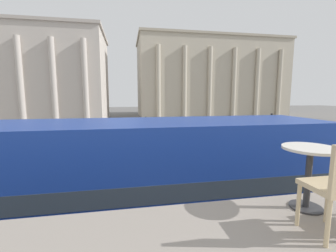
{
  "coord_description": "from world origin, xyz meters",
  "views": [
    {
      "loc": [
        -0.76,
        -2.5,
        4.85
      ],
      "look_at": [
        2.5,
        15.2,
        2.44
      ],
      "focal_mm": 24.0,
      "sensor_mm": 36.0,
      "label": 1
    }
  ],
  "objects_px": {
    "cafe_dining_table": "(309,164)",
    "pedestrian_black": "(165,131)",
    "double_decker_bus": "(126,188)",
    "traffic_light_near": "(272,136)",
    "traffic_light_mid": "(147,130)",
    "plaza_building_left": "(40,77)",
    "pedestrian_red": "(255,147)",
    "pedestrian_olive": "(166,143)",
    "plaza_building_right": "(209,79)"
  },
  "relations": [
    {
      "from": "pedestrian_black",
      "to": "pedestrian_olive",
      "type": "bearing_deg",
      "value": 41.32
    },
    {
      "from": "cafe_dining_table",
      "to": "traffic_light_mid",
      "type": "relative_size",
      "value": 0.23
    },
    {
      "from": "double_decker_bus",
      "to": "cafe_dining_table",
      "type": "relative_size",
      "value": 15.35
    },
    {
      "from": "pedestrian_red",
      "to": "pedestrian_black",
      "type": "bearing_deg",
      "value": -48.94
    },
    {
      "from": "traffic_light_near",
      "to": "plaza_building_right",
      "type": "bearing_deg",
      "value": 74.38
    },
    {
      "from": "cafe_dining_table",
      "to": "plaza_building_right",
      "type": "bearing_deg",
      "value": 70.7
    },
    {
      "from": "traffic_light_near",
      "to": "traffic_light_mid",
      "type": "xyz_separation_m",
      "value": [
        -6.94,
        5.94,
        -0.38
      ]
    },
    {
      "from": "plaza_building_right",
      "to": "traffic_light_mid",
      "type": "relative_size",
      "value": 11.1
    },
    {
      "from": "pedestrian_olive",
      "to": "pedestrian_red",
      "type": "distance_m",
      "value": 7.08
    },
    {
      "from": "pedestrian_red",
      "to": "traffic_light_mid",
      "type": "bearing_deg",
      "value": -8.49
    },
    {
      "from": "double_decker_bus",
      "to": "traffic_light_mid",
      "type": "distance_m",
      "value": 11.94
    },
    {
      "from": "cafe_dining_table",
      "to": "pedestrian_olive",
      "type": "xyz_separation_m",
      "value": [
        1.16,
        16.23,
        -3.16
      ]
    },
    {
      "from": "pedestrian_black",
      "to": "plaza_building_left",
      "type": "bearing_deg",
      "value": -88.25
    },
    {
      "from": "traffic_light_mid",
      "to": "pedestrian_red",
      "type": "relative_size",
      "value": 1.81
    },
    {
      "from": "traffic_light_mid",
      "to": "plaza_building_left",
      "type": "bearing_deg",
      "value": 121.28
    },
    {
      "from": "cafe_dining_table",
      "to": "plaza_building_left",
      "type": "distance_m",
      "value": 48.01
    },
    {
      "from": "plaza_building_left",
      "to": "cafe_dining_table",
      "type": "bearing_deg",
      "value": -68.02
    },
    {
      "from": "plaza_building_right",
      "to": "pedestrian_black",
      "type": "relative_size",
      "value": 20.65
    },
    {
      "from": "pedestrian_black",
      "to": "pedestrian_red",
      "type": "xyz_separation_m",
      "value": [
        5.42,
        -9.02,
        0.03
      ]
    },
    {
      "from": "double_decker_bus",
      "to": "cafe_dining_table",
      "type": "xyz_separation_m",
      "value": [
        2.12,
        -3.86,
        1.75
      ]
    },
    {
      "from": "cafe_dining_table",
      "to": "pedestrian_olive",
      "type": "relative_size",
      "value": 0.45
    },
    {
      "from": "plaza_building_left",
      "to": "traffic_light_near",
      "type": "height_order",
      "value": "plaza_building_left"
    },
    {
      "from": "plaza_building_left",
      "to": "traffic_light_mid",
      "type": "bearing_deg",
      "value": -58.72
    },
    {
      "from": "traffic_light_mid",
      "to": "pedestrian_olive",
      "type": "relative_size",
      "value": 1.99
    },
    {
      "from": "pedestrian_black",
      "to": "pedestrian_red",
      "type": "height_order",
      "value": "pedestrian_red"
    },
    {
      "from": "cafe_dining_table",
      "to": "pedestrian_red",
      "type": "height_order",
      "value": "cafe_dining_table"
    },
    {
      "from": "pedestrian_olive",
      "to": "plaza_building_right",
      "type": "bearing_deg",
      "value": -56.2
    },
    {
      "from": "traffic_light_mid",
      "to": "pedestrian_olive",
      "type": "bearing_deg",
      "value": 18.6
    },
    {
      "from": "plaza_building_left",
      "to": "pedestrian_red",
      "type": "distance_m",
      "value": 40.97
    },
    {
      "from": "traffic_light_mid",
      "to": "pedestrian_olive",
      "type": "distance_m",
      "value": 2.11
    },
    {
      "from": "traffic_light_near",
      "to": "pedestrian_red",
      "type": "relative_size",
      "value": 2.16
    },
    {
      "from": "plaza_building_right",
      "to": "traffic_light_mid",
      "type": "height_order",
      "value": "plaza_building_right"
    },
    {
      "from": "double_decker_bus",
      "to": "plaza_building_right",
      "type": "bearing_deg",
      "value": 59.4
    },
    {
      "from": "double_decker_bus",
      "to": "pedestrian_black",
      "type": "xyz_separation_m",
      "value": [
        4.17,
        18.18,
        -1.33
      ]
    },
    {
      "from": "pedestrian_red",
      "to": "pedestrian_olive",
      "type": "bearing_deg",
      "value": -17.02
    },
    {
      "from": "plaza_building_left",
      "to": "traffic_light_near",
      "type": "xyz_separation_m",
      "value": [
        24.35,
        -34.6,
        -5.86
      ]
    },
    {
      "from": "pedestrian_black",
      "to": "pedestrian_olive",
      "type": "relative_size",
      "value": 1.07
    },
    {
      "from": "cafe_dining_table",
      "to": "traffic_light_near",
      "type": "relative_size",
      "value": 0.19
    },
    {
      "from": "pedestrian_red",
      "to": "plaza_building_left",
      "type": "bearing_deg",
      "value": -40.95
    },
    {
      "from": "plaza_building_left",
      "to": "plaza_building_right",
      "type": "bearing_deg",
      "value": 13.16
    },
    {
      "from": "plaza_building_right",
      "to": "pedestrian_red",
      "type": "distance_m",
      "value": 42.14
    },
    {
      "from": "plaza_building_right",
      "to": "pedestrian_black",
      "type": "height_order",
      "value": "plaza_building_right"
    },
    {
      "from": "cafe_dining_table",
      "to": "pedestrian_black",
      "type": "bearing_deg",
      "value": 84.7
    },
    {
      "from": "plaza_building_left",
      "to": "traffic_light_mid",
      "type": "height_order",
      "value": "plaza_building_left"
    },
    {
      "from": "plaza_building_right",
      "to": "pedestrian_red",
      "type": "bearing_deg",
      "value": -105.49
    },
    {
      "from": "traffic_light_mid",
      "to": "pedestrian_red",
      "type": "xyz_separation_m",
      "value": [
        7.95,
        -2.67,
        -1.09
      ]
    },
    {
      "from": "traffic_light_near",
      "to": "pedestrian_red",
      "type": "xyz_separation_m",
      "value": [
        1.01,
        3.27,
        -1.47
      ]
    },
    {
      "from": "double_decker_bus",
      "to": "traffic_light_near",
      "type": "bearing_deg",
      "value": 26.68
    },
    {
      "from": "plaza_building_left",
      "to": "pedestrian_olive",
      "type": "xyz_separation_m",
      "value": [
        19.06,
        -28.11,
        -7.43
      ]
    },
    {
      "from": "pedestrian_red",
      "to": "double_decker_bus",
      "type": "bearing_deg",
      "value": 53.74
    }
  ]
}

